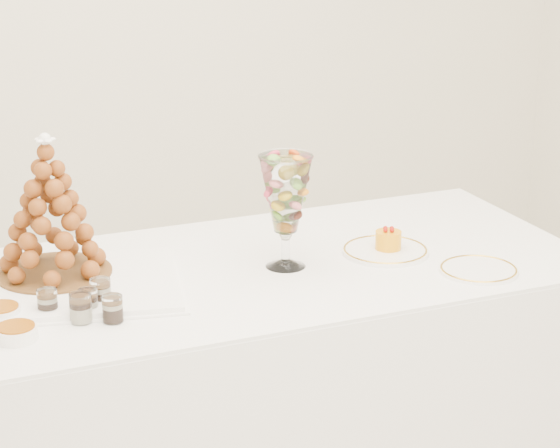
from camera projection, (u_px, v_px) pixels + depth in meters
name	position (u px, v px, depth m)	size (l,w,h in m)	color
buffet_table	(207.00, 409.00, 3.05)	(2.13, 0.87, 0.81)	white
lace_tray	(63.00, 286.00, 2.82)	(0.58, 0.44, 0.02)	white
macaron_vase	(286.00, 195.00, 2.92)	(0.14, 0.14, 0.31)	white
cake_plate	(385.00, 251.00, 3.08)	(0.24, 0.24, 0.01)	white
spare_plate	(479.00, 270.00, 2.94)	(0.21, 0.21, 0.01)	white
verrine_a	(47.00, 303.00, 2.65)	(0.05, 0.05, 0.07)	white
verrine_b	(88.00, 302.00, 2.66)	(0.05, 0.05, 0.06)	white
verrine_c	(101.00, 292.00, 2.71)	(0.05, 0.05, 0.07)	white
verrine_d	(81.00, 308.00, 2.61)	(0.05, 0.05, 0.07)	white
verrine_e	(113.00, 309.00, 2.61)	(0.05, 0.05, 0.07)	white
ramekin_back	(1.00, 313.00, 2.64)	(0.10, 0.10, 0.03)	white
ramekin_front	(16.00, 333.00, 2.52)	(0.10, 0.10, 0.03)	white
croquembouche	(49.00, 207.00, 2.82)	(0.32, 0.32, 0.38)	brown
mousse_cake	(388.00, 240.00, 3.07)	(0.07, 0.07, 0.06)	orange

